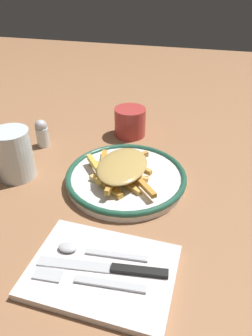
{
  "coord_description": "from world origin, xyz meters",
  "views": [
    {
      "loc": [
        -0.56,
        -0.14,
        0.43
      ],
      "look_at": [
        0.0,
        0.0,
        0.04
      ],
      "focal_mm": 33.94,
      "sensor_mm": 36.0,
      "label": 1
    }
  ],
  "objects_px": {
    "plate": "(126,177)",
    "napkin": "(102,271)",
    "fork": "(88,281)",
    "knife": "(114,268)",
    "fries_heap": "(120,168)",
    "water_glass": "(14,154)",
    "coffee_mug": "(130,122)",
    "salt_shaker": "(42,133)",
    "spoon": "(87,251)"
  },
  "relations": [
    {
      "from": "plate",
      "to": "fries_heap",
      "type": "distance_m",
      "value": 0.03
    },
    {
      "from": "water_glass",
      "to": "fork",
      "type": "bearing_deg",
      "value": -132.78
    },
    {
      "from": "knife",
      "to": "water_glass",
      "type": "bearing_deg",
      "value": 54.19
    },
    {
      "from": "fries_heap",
      "to": "knife",
      "type": "distance_m",
      "value": 0.25
    },
    {
      "from": "fork",
      "to": "coffee_mug",
      "type": "bearing_deg",
      "value": 6.73
    },
    {
      "from": "fork",
      "to": "salt_shaker",
      "type": "distance_m",
      "value": 0.47
    },
    {
      "from": "coffee_mug",
      "to": "spoon",
      "type": "bearing_deg",
      "value": -175.3
    },
    {
      "from": "plate",
      "to": "salt_shaker",
      "type": "xyz_separation_m",
      "value": [
        0.11,
        0.26,
        0.02
      ]
    },
    {
      "from": "water_glass",
      "to": "spoon",
      "type": "bearing_deg",
      "value": -128.21
    },
    {
      "from": "fries_heap",
      "to": "salt_shaker",
      "type": "distance_m",
      "value": 0.27
    },
    {
      "from": "fork",
      "to": "napkin",
      "type": "bearing_deg",
      "value": -22.85
    },
    {
      "from": "plate",
      "to": "fork",
      "type": "bearing_deg",
      "value": -177.35
    },
    {
      "from": "fork",
      "to": "salt_shaker",
      "type": "height_order",
      "value": "salt_shaker"
    },
    {
      "from": "coffee_mug",
      "to": "salt_shaker",
      "type": "bearing_deg",
      "value": 119.92
    },
    {
      "from": "salt_shaker",
      "to": "fries_heap",
      "type": "bearing_deg",
      "value": -115.28
    },
    {
      "from": "plate",
      "to": "spoon",
      "type": "distance_m",
      "value": 0.23
    },
    {
      "from": "fork",
      "to": "water_glass",
      "type": "relative_size",
      "value": 1.53
    },
    {
      "from": "knife",
      "to": "spoon",
      "type": "xyz_separation_m",
      "value": [
        0.02,
        0.05,
        0.0
      ]
    },
    {
      "from": "water_glass",
      "to": "salt_shaker",
      "type": "xyz_separation_m",
      "value": [
        0.14,
        0.01,
        -0.02
      ]
    },
    {
      "from": "water_glass",
      "to": "coffee_mug",
      "type": "xyz_separation_m",
      "value": [
        0.26,
        -0.2,
        -0.02
      ]
    },
    {
      "from": "plate",
      "to": "water_glass",
      "type": "relative_size",
      "value": 2.33
    },
    {
      "from": "plate",
      "to": "water_glass",
      "type": "height_order",
      "value": "water_glass"
    },
    {
      "from": "napkin",
      "to": "spoon",
      "type": "xyz_separation_m",
      "value": [
        0.03,
        0.03,
        0.01
      ]
    },
    {
      "from": "spoon",
      "to": "salt_shaker",
      "type": "bearing_deg",
      "value": 36.58
    },
    {
      "from": "knife",
      "to": "salt_shaker",
      "type": "height_order",
      "value": "salt_shaker"
    },
    {
      "from": "spoon",
      "to": "coffee_mug",
      "type": "distance_m",
      "value": 0.46
    },
    {
      "from": "plate",
      "to": "napkin",
      "type": "bearing_deg",
      "value": -174.28
    },
    {
      "from": "fries_heap",
      "to": "coffee_mug",
      "type": "distance_m",
      "value": 0.24
    },
    {
      "from": "plate",
      "to": "napkin",
      "type": "distance_m",
      "value": 0.25
    },
    {
      "from": "napkin",
      "to": "spoon",
      "type": "relative_size",
      "value": 1.51
    },
    {
      "from": "napkin",
      "to": "fries_heap",
      "type": "bearing_deg",
      "value": 8.42
    },
    {
      "from": "knife",
      "to": "coffee_mug",
      "type": "xyz_separation_m",
      "value": [
        0.48,
        0.09,
        0.02
      ]
    },
    {
      "from": "water_glass",
      "to": "coffee_mug",
      "type": "height_order",
      "value": "water_glass"
    },
    {
      "from": "spoon",
      "to": "plate",
      "type": "bearing_deg",
      "value": -2.46
    },
    {
      "from": "salt_shaker",
      "to": "spoon",
      "type": "bearing_deg",
      "value": -143.42
    },
    {
      "from": "fries_heap",
      "to": "salt_shaker",
      "type": "bearing_deg",
      "value": 64.72
    },
    {
      "from": "plate",
      "to": "fork",
      "type": "height_order",
      "value": "plate"
    },
    {
      "from": "water_glass",
      "to": "plate",
      "type": "bearing_deg",
      "value": -81.56
    },
    {
      "from": "fork",
      "to": "coffee_mug",
      "type": "height_order",
      "value": "coffee_mug"
    },
    {
      "from": "spoon",
      "to": "napkin",
      "type": "bearing_deg",
      "value": -125.86
    },
    {
      "from": "fork",
      "to": "coffee_mug",
      "type": "distance_m",
      "value": 0.51
    },
    {
      "from": "napkin",
      "to": "salt_shaker",
      "type": "height_order",
      "value": "salt_shaker"
    },
    {
      "from": "napkin",
      "to": "water_glass",
      "type": "distance_m",
      "value": 0.35
    },
    {
      "from": "knife",
      "to": "fork",
      "type": "bearing_deg",
      "value": 135.14
    },
    {
      "from": "fries_heap",
      "to": "spoon",
      "type": "height_order",
      "value": "fries_heap"
    },
    {
      "from": "knife",
      "to": "spoon",
      "type": "bearing_deg",
      "value": 66.83
    },
    {
      "from": "fork",
      "to": "knife",
      "type": "distance_m",
      "value": 0.04
    },
    {
      "from": "spoon",
      "to": "salt_shaker",
      "type": "relative_size",
      "value": 2.04
    },
    {
      "from": "fries_heap",
      "to": "napkin",
      "type": "distance_m",
      "value": 0.25
    },
    {
      "from": "fries_heap",
      "to": "salt_shaker",
      "type": "xyz_separation_m",
      "value": [
        0.12,
        0.25,
        -0.01
      ]
    }
  ]
}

